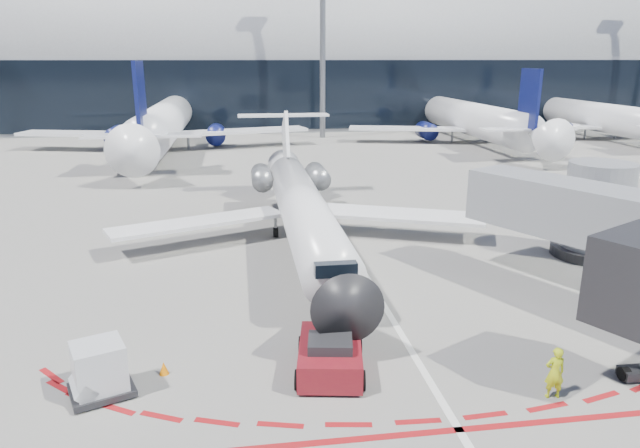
{
  "coord_description": "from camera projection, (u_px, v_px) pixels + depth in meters",
  "views": [
    {
      "loc": [
        -5.62,
        -24.13,
        9.71
      ],
      "look_at": [
        -1.9,
        1.94,
        2.04
      ],
      "focal_mm": 32.0,
      "sensor_mm": 36.0,
      "label": 1
    }
  ],
  "objects": [
    {
      "name": "ground",
      "position": [
        366.0,
        276.0,
        26.41
      ],
      "size": [
        260.0,
        260.0,
        0.0
      ],
      "primitive_type": "plane",
      "color": "slate",
      "rests_on": "ground"
    },
    {
      "name": "apron_centerline",
      "position": [
        358.0,
        261.0,
        28.31
      ],
      "size": [
        0.25,
        40.0,
        0.01
      ],
      "primitive_type": "cube",
      "color": "silver",
      "rests_on": "ground"
    },
    {
      "name": "apron_stop_bar",
      "position": [
        459.0,
        430.0,
        15.48
      ],
      "size": [
        14.0,
        0.25,
        0.01
      ],
      "primitive_type": "cube",
      "color": "maroon",
      "rests_on": "ground"
    },
    {
      "name": "terminal_building",
      "position": [
        273.0,
        67.0,
        85.78
      ],
      "size": [
        150.0,
        24.15,
        24.0
      ],
      "color": "#919497",
      "rests_on": "ground"
    },
    {
      "name": "jet_bridge",
      "position": [
        611.0,
        224.0,
        24.03
      ],
      "size": [
        10.03,
        15.2,
        4.9
      ],
      "color": "gray",
      "rests_on": "ground"
    },
    {
      "name": "light_mast_centre",
      "position": [
        323.0,
        34.0,
        69.22
      ],
      "size": [
        0.7,
        0.7,
        25.0
      ],
      "primitive_type": "cylinder",
      "color": "slate",
      "rests_on": "ground"
    },
    {
      "name": "regional_jet",
      "position": [
        301.0,
        205.0,
        30.65
      ],
      "size": [
        20.58,
        25.37,
        6.35
      ],
      "color": "white",
      "rests_on": "ground"
    },
    {
      "name": "pushback_tug",
      "position": [
        330.0,
        355.0,
        18.24
      ],
      "size": [
        2.57,
        5.12,
        1.3
      ],
      "rotation": [
        0.0,
        0.0,
        -0.16
      ],
      "color": "maroon",
      "rests_on": "ground"
    },
    {
      "name": "ramp_worker",
      "position": [
        555.0,
        373.0,
        16.76
      ],
      "size": [
        0.62,
        0.43,
        1.64
      ],
      "primitive_type": "imported",
      "rotation": [
        0.0,
        0.0,
        3.07
      ],
      "color": "#CEE718",
      "rests_on": "ground"
    },
    {
      "name": "uld_container",
      "position": [
        100.0,
        370.0,
        16.88
      ],
      "size": [
        2.21,
        2.07,
        1.67
      ],
      "rotation": [
        0.0,
        0.0,
        0.38
      ],
      "color": "black",
      "rests_on": "ground"
    },
    {
      "name": "safety_cone_left",
      "position": [
        164.0,
        368.0,
        18.16
      ],
      "size": [
        0.31,
        0.31,
        0.43
      ],
      "primitive_type": "cone",
      "color": "#D96B04",
      "rests_on": "ground"
    },
    {
      "name": "bg_airliner_1",
      "position": [
        164.0,
        94.0,
        62.31
      ],
      "size": [
        36.88,
        39.04,
        11.93
      ],
      "primitive_type": null,
      "color": "white",
      "rests_on": "ground"
    },
    {
      "name": "bg_airliner_2",
      "position": [
        469.0,
        95.0,
        68.06
      ],
      "size": [
        34.0,
        36.0,
        11.0
      ],
      "primitive_type": null,
      "color": "white",
      "rests_on": "ground"
    },
    {
      "name": "bg_airliner_3",
      "position": [
        600.0,
        96.0,
        70.93
      ],
      "size": [
        31.81,
        33.68,
        10.29
      ],
      "primitive_type": null,
      "color": "white",
      "rests_on": "ground"
    }
  ]
}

